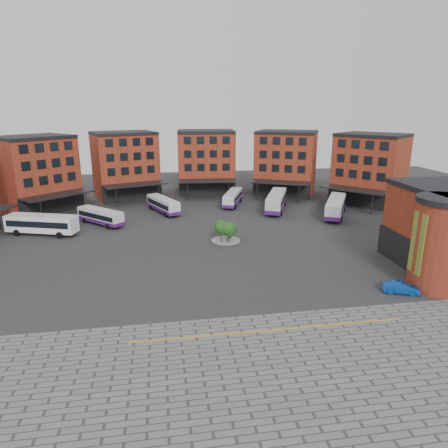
{
  "coord_description": "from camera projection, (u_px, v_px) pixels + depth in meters",
  "views": [
    {
      "loc": [
        -7.49,
        -45.62,
        20.08
      ],
      "look_at": [
        1.03,
        7.75,
        4.0
      ],
      "focal_mm": 32.0,
      "sensor_mm": 36.0,
      "label": 1
    }
  ],
  "objects": [
    {
      "name": "yellow_line",
      "position": [
        271.0,
        330.0,
        37.08
      ],
      "size": [
        26.0,
        0.15,
        0.02
      ],
      "primitive_type": "cube",
      "color": "gold",
      "rests_on": "paving_zone"
    },
    {
      "name": "bus_b",
      "position": [
        100.0,
        216.0,
        69.7
      ],
      "size": [
        8.69,
        8.55,
        2.79
      ],
      "rotation": [
        0.0,
        0.0,
        0.8
      ],
      "color": "silver",
      "rests_on": "ground"
    },
    {
      "name": "bus_f",
      "position": [
        336.0,
        206.0,
        74.93
      ],
      "size": [
        8.42,
        12.12,
        3.46
      ],
      "rotation": [
        0.0,
        0.0,
        -0.51
      ],
      "color": "silver",
      "rests_on": "ground"
    },
    {
      "name": "paving_zone",
      "position": [
        300.0,
        388.0,
        29.51
      ],
      "size": [
        50.0,
        22.0,
        0.02
      ],
      "primitive_type": "cube",
      "color": "slate",
      "rests_on": "ground"
    },
    {
      "name": "main_building",
      "position": [
        174.0,
        170.0,
        83.46
      ],
      "size": [
        94.14,
        42.48,
        14.6
      ],
      "color": "#983221",
      "rests_on": "ground"
    },
    {
      "name": "bus_d",
      "position": [
        233.0,
        198.0,
        83.44
      ],
      "size": [
        5.85,
        10.38,
        2.88
      ],
      "rotation": [
        0.0,
        0.0,
        -0.37
      ],
      "color": "silver",
      "rests_on": "ground"
    },
    {
      "name": "bus_e",
      "position": [
        276.0,
        201.0,
        79.13
      ],
      "size": [
        7.44,
        12.64,
        3.52
      ],
      "rotation": [
        0.0,
        0.0,
        -0.39
      ],
      "color": "silver",
      "rests_on": "ground"
    },
    {
      "name": "bus_a",
      "position": [
        41.0,
        223.0,
        64.07
      ],
      "size": [
        11.84,
        6.14,
        3.28
      ],
      "rotation": [
        0.0,
        0.0,
        1.25
      ],
      "color": "white",
      "rests_on": "ground"
    },
    {
      "name": "tree_island",
      "position": [
        227.0,
        230.0,
        60.81
      ],
      "size": [
        4.4,
        4.4,
        3.51
      ],
      "color": "gray",
      "rests_on": "ground"
    },
    {
      "name": "bus_c",
      "position": [
        163.0,
        205.0,
        77.64
      ],
      "size": [
        6.43,
        10.33,
        2.89
      ],
      "rotation": [
        0.0,
        0.0,
        0.43
      ],
      "color": "silver",
      "rests_on": "ground"
    },
    {
      "name": "blue_car",
      "position": [
        401.0,
        288.0,
        44.35
      ],
      "size": [
        4.1,
        2.63,
        1.28
      ],
      "primitive_type": "imported",
      "rotation": [
        0.0,
        0.0,
        1.21
      ],
      "color": "#0C3EA2",
      "rests_on": "ground"
    },
    {
      "name": "ground",
      "position": [
        226.0,
        272.0,
        50.04
      ],
      "size": [
        160.0,
        160.0,
        0.0
      ],
      "primitive_type": "plane",
      "color": "#28282B",
      "rests_on": "ground"
    }
  ]
}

